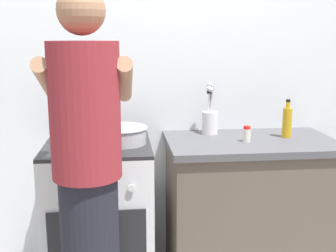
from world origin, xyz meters
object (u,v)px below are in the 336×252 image
object	(u,v)px
stove_range	(100,218)
person	(88,185)
oil_bottle	(287,122)
mixing_bowl	(122,134)
spice_bottle	(247,134)
utensil_crock	(210,118)
pot	(73,131)

from	to	relation	value
stove_range	person	size ratio (longest dim) A/B	0.53
oil_bottle	person	size ratio (longest dim) A/B	0.14
mixing_bowl	spice_bottle	world-z (taller)	mixing_bowl
stove_range	spice_bottle	size ratio (longest dim) A/B	9.68
utensil_crock	pot	bearing A→B (deg)	-170.09
stove_range	oil_bottle	distance (m)	1.25
stove_range	pot	world-z (taller)	pot
utensil_crock	oil_bottle	size ratio (longest dim) A/B	1.40
spice_bottle	pot	bearing A→B (deg)	174.99
stove_range	mixing_bowl	xyz separation A→B (m)	(0.14, -0.01, 0.50)
utensil_crock	oil_bottle	distance (m)	0.47
mixing_bowl	utensil_crock	bearing A→B (deg)	19.83
utensil_crock	spice_bottle	distance (m)	0.29
spice_bottle	stove_range	bearing A→B (deg)	177.06
mixing_bowl	utensil_crock	size ratio (longest dim) A/B	0.89
utensil_crock	person	xyz separation A→B (m)	(-0.70, -0.76, -0.14)
utensil_crock	spice_bottle	world-z (taller)	utensil_crock
oil_bottle	utensil_crock	bearing A→B (deg)	161.81
pot	utensil_crock	distance (m)	0.84
mixing_bowl	person	world-z (taller)	person
utensil_crock	person	distance (m)	1.04
mixing_bowl	spice_bottle	xyz separation A→B (m)	(0.72, -0.03, -0.01)
stove_range	person	bearing A→B (deg)	-91.25
spice_bottle	person	size ratio (longest dim) A/B	0.05
oil_bottle	stove_range	bearing A→B (deg)	-177.88
person	pot	bearing A→B (deg)	101.64
stove_range	spice_bottle	world-z (taller)	spice_bottle
stove_range	mixing_bowl	distance (m)	0.52
utensil_crock	person	bearing A→B (deg)	-132.48
pot	oil_bottle	world-z (taller)	oil_bottle
mixing_bowl	person	bearing A→B (deg)	-105.09
stove_range	person	distance (m)	0.71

